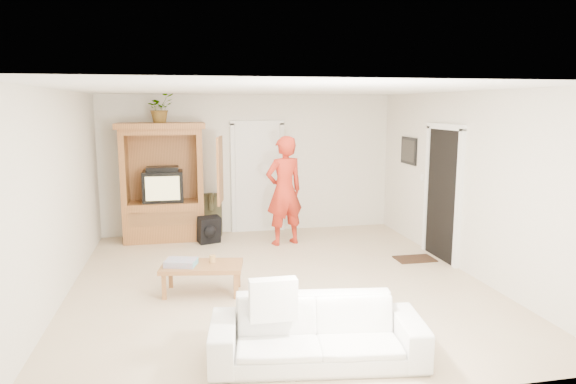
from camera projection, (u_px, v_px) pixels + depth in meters
name	position (u px, v px, depth m)	size (l,w,h in m)	color
floor	(278.00, 282.00, 7.06)	(6.00, 6.00, 0.00)	tan
ceiling	(278.00, 90.00, 6.62)	(6.00, 6.00, 0.00)	white
wall_back	(250.00, 164.00, 9.74)	(5.50, 5.50, 0.00)	silver
wall_front	(349.00, 250.00, 3.94)	(5.50, 5.50, 0.00)	silver
wall_left	(58.00, 196.00, 6.30)	(6.00, 6.00, 0.00)	silver
wall_right	(466.00, 183.00, 7.38)	(6.00, 6.00, 0.00)	silver
armoire	(165.00, 190.00, 9.17)	(1.82, 1.14, 2.10)	#9C5D30
door_back	(258.00, 179.00, 9.78)	(0.85, 0.05, 2.04)	white
doorway_right	(443.00, 195.00, 8.00)	(0.05, 0.90, 2.04)	black
framed_picture	(409.00, 151.00, 9.16)	(0.03, 0.60, 0.48)	black
doormat	(415.00, 259.00, 8.09)	(0.60, 0.40, 0.02)	#382316
plant	(160.00, 108.00, 8.89)	(0.46, 0.40, 0.51)	#4C7238
man	(284.00, 191.00, 8.85)	(0.69, 0.45, 1.89)	#B62918
sofa	(317.00, 332.00, 4.84)	(2.00, 0.78, 0.58)	silver
coffee_table	(202.00, 268.00, 6.60)	(1.11, 0.72, 0.38)	olive
towel	(181.00, 263.00, 6.53)	(0.38, 0.28, 0.08)	#D14556
candle	(213.00, 259.00, 6.66)	(0.08, 0.08, 0.10)	tan
backpack_black	(209.00, 230.00, 9.01)	(0.37, 0.22, 0.46)	black
backpack_olive	(211.00, 215.00, 9.60)	(0.40, 0.30, 0.77)	#47442B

